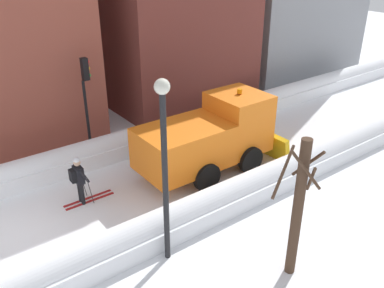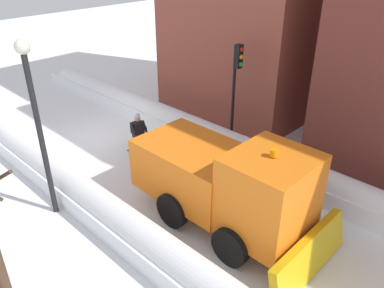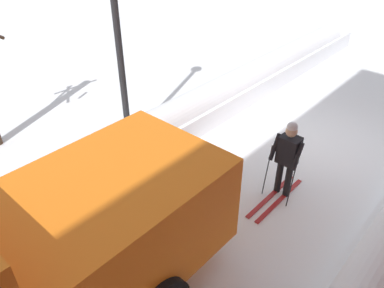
{
  "view_description": "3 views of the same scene",
  "coord_description": "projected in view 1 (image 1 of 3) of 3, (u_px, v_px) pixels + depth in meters",
  "views": [
    {
      "loc": [
        11.58,
        -1.77,
        8.35
      ],
      "look_at": [
        0.5,
        6.53,
        1.47
      ],
      "focal_mm": 38.72,
      "sensor_mm": 36.0,
      "label": 1
    },
    {
      "loc": [
        7.68,
        13.2,
        7.67
      ],
      "look_at": [
        -0.75,
        5.04,
        1.37
      ],
      "focal_mm": 36.19,
      "sensor_mm": 36.0,
      "label": 2
    },
    {
      "loc": [
        -3.21,
        8.45,
        5.49
      ],
      "look_at": [
        0.79,
        3.96,
        1.5
      ],
      "focal_mm": 35.08,
      "sensor_mm": 36.0,
      "label": 3
    }
  ],
  "objects": [
    {
      "name": "street_lamp",
      "position": [
        164.0,
        154.0,
        10.61
      ],
      "size": [
        0.4,
        0.4,
        5.41
      ],
      "color": "black",
      "rests_on": "ground"
    },
    {
      "name": "skier",
      "position": [
        79.0,
        178.0,
        14.16
      ],
      "size": [
        0.62,
        1.8,
        1.81
      ],
      "color": "black",
      "rests_on": "ground"
    },
    {
      "name": "snowbank_right",
      "position": [
        300.0,
        165.0,
        16.07
      ],
      "size": [
        1.1,
        36.0,
        1.07
      ],
      "color": "white",
      "rests_on": "ground"
    },
    {
      "name": "snowbank_left",
      "position": [
        207.0,
        119.0,
        20.19
      ],
      "size": [
        1.1,
        36.0,
        1.07
      ],
      "color": "white",
      "rests_on": "ground"
    },
    {
      "name": "plow_truck",
      "position": [
        211.0,
        136.0,
        16.09
      ],
      "size": [
        3.2,
        5.98,
        3.12
      ],
      "color": "orange",
      "rests_on": "ground"
    },
    {
      "name": "ground_plane",
      "position": [
        248.0,
        149.0,
        18.34
      ],
      "size": [
        80.0,
        80.0,
        0.0
      ],
      "primitive_type": "plane",
      "color": "white"
    },
    {
      "name": "bare_tree_near",
      "position": [
        298.0,
        207.0,
        10.65
      ],
      "size": [
        1.21,
        1.3,
        4.1
      ],
      "color": "#453022",
      "rests_on": "ground"
    },
    {
      "name": "traffic_light_pole",
      "position": [
        86.0,
        88.0,
        16.82
      ],
      "size": [
        0.28,
        0.42,
        4.15
      ],
      "color": "black",
      "rests_on": "ground"
    }
  ]
}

